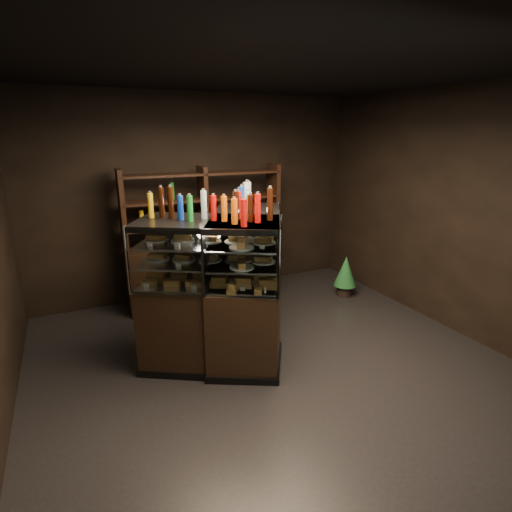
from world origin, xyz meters
The scene contains 7 objects.
ground centered at (0.00, 0.00, 0.00)m, with size 5.00×5.00×0.00m, color black.
room_shell centered at (0.00, 0.00, 1.94)m, with size 5.02×5.02×3.01m.
display_case centered at (-0.34, 0.46, 0.54)m, with size 1.96×1.66×1.62m.
food_display centered at (-0.34, 0.46, 1.23)m, with size 1.50×1.27×0.49m.
bottles_top centered at (-0.34, 0.46, 1.75)m, with size 1.32×1.13×0.30m.
potted_conifer centered at (1.92, 1.31, 0.41)m, with size 0.34×0.34×0.72m.
back_shelving centered at (-0.08, 2.05, 0.61)m, with size 2.27×0.50×2.00m.
Camera 1 is at (-1.81, -3.32, 2.45)m, focal length 28.00 mm.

